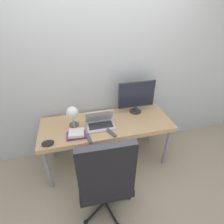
{
  "coord_description": "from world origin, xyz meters",
  "views": [
    {
      "loc": [
        -0.38,
        -1.52,
        2.07
      ],
      "look_at": [
        0.07,
        0.29,
        0.88
      ],
      "focal_mm": 28.0,
      "sensor_mm": 36.0,
      "label": 1
    }
  ],
  "objects_px": {
    "monitor": "(136,96)",
    "game_controller": "(48,143)",
    "office_chair": "(105,178)",
    "desk_lamp": "(72,114)",
    "laptop": "(100,123)",
    "book_stack": "(76,134)"
  },
  "relations": [
    {
      "from": "office_chair",
      "to": "game_controller",
      "type": "height_order",
      "value": "office_chair"
    },
    {
      "from": "monitor",
      "to": "desk_lamp",
      "type": "relative_size",
      "value": 1.55
    },
    {
      "from": "book_stack",
      "to": "monitor",
      "type": "bearing_deg",
      "value": 21.97
    },
    {
      "from": "laptop",
      "to": "office_chair",
      "type": "relative_size",
      "value": 0.32
    },
    {
      "from": "laptop",
      "to": "game_controller",
      "type": "height_order",
      "value": "laptop"
    },
    {
      "from": "laptop",
      "to": "book_stack",
      "type": "relative_size",
      "value": 1.56
    },
    {
      "from": "office_chair",
      "to": "game_controller",
      "type": "xyz_separation_m",
      "value": [
        -0.55,
        0.52,
        0.12
      ]
    },
    {
      "from": "office_chair",
      "to": "game_controller",
      "type": "distance_m",
      "value": 0.76
    },
    {
      "from": "laptop",
      "to": "monitor",
      "type": "distance_m",
      "value": 0.63
    },
    {
      "from": "office_chair",
      "to": "book_stack",
      "type": "xyz_separation_m",
      "value": [
        -0.22,
        0.58,
        0.13
      ]
    },
    {
      "from": "monitor",
      "to": "book_stack",
      "type": "height_order",
      "value": "monitor"
    },
    {
      "from": "laptop",
      "to": "desk_lamp",
      "type": "relative_size",
      "value": 1.06
    },
    {
      "from": "monitor",
      "to": "desk_lamp",
      "type": "xyz_separation_m",
      "value": [
        -0.89,
        -0.23,
        -0.01
      ]
    },
    {
      "from": "laptop",
      "to": "monitor",
      "type": "relative_size",
      "value": 0.69
    },
    {
      "from": "desk_lamp",
      "to": "book_stack",
      "type": "height_order",
      "value": "desk_lamp"
    },
    {
      "from": "desk_lamp",
      "to": "game_controller",
      "type": "distance_m",
      "value": 0.43
    },
    {
      "from": "monitor",
      "to": "office_chair",
      "type": "bearing_deg",
      "value": -124.9
    },
    {
      "from": "monitor",
      "to": "game_controller",
      "type": "distance_m",
      "value": 1.29
    },
    {
      "from": "office_chair",
      "to": "book_stack",
      "type": "distance_m",
      "value": 0.64
    },
    {
      "from": "laptop",
      "to": "book_stack",
      "type": "bearing_deg",
      "value": -155.96
    },
    {
      "from": "desk_lamp",
      "to": "book_stack",
      "type": "distance_m",
      "value": 0.25
    },
    {
      "from": "laptop",
      "to": "office_chair",
      "type": "bearing_deg",
      "value": -97.33
    }
  ]
}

